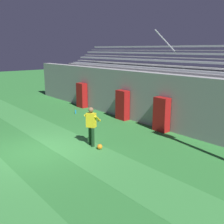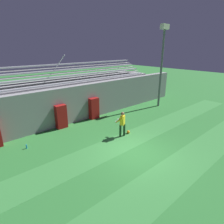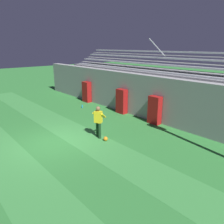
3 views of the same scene
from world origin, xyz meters
name	(u,v)px [view 3 (image 3 of 3)]	position (x,y,z in m)	size (l,w,h in m)	color
ground_plane	(54,143)	(0.00, 0.00, 0.00)	(80.00, 80.00, 0.00)	#2D7533
turf_stripe_mid	(5,158)	(0.00, -2.26, 0.00)	(28.00, 1.87, 0.01)	#38843D
turf_stripe_far	(79,135)	(0.00, 1.47, 0.00)	(28.00, 1.87, 0.01)	#38843D
back_wall	(143,96)	(0.00, 6.50, 1.40)	(24.00, 0.60, 2.80)	gray
padding_pillar_gate_left	(122,101)	(-1.45, 5.95, 0.85)	(0.77, 0.44, 1.70)	maroon
padding_pillar_gate_right	(155,110)	(1.45, 5.95, 0.85)	(0.77, 0.44, 1.70)	maroon
padding_pillar_far_left	(87,92)	(-5.69, 5.95, 0.85)	(0.77, 0.44, 1.70)	maroon
bleacher_stand	(161,90)	(0.00, 8.49, 1.50)	(18.00, 3.35, 5.03)	gray
goalkeeper	(98,120)	(0.88, 2.10, 0.95)	(0.73, 0.69, 1.67)	#143319
soccer_ball	(106,139)	(1.46, 2.09, 0.11)	(0.22, 0.22, 0.22)	orange
water_bottle	(82,106)	(-4.38, 4.58, 0.12)	(0.07, 0.07, 0.24)	#1E8CD8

